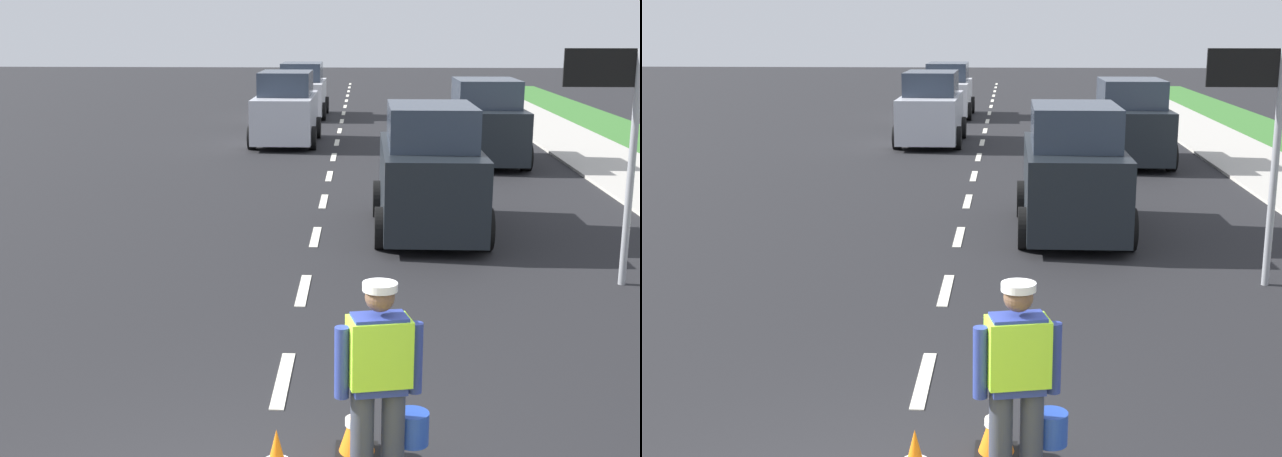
{
  "view_description": "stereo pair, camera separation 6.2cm",
  "coord_description": "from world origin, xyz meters",
  "views": [
    {
      "loc": [
        0.77,
        -5.3,
        3.49
      ],
      "look_at": [
        0.27,
        4.71,
        1.1
      ],
      "focal_mm": 47.95,
      "sensor_mm": 36.0,
      "label": 1
    },
    {
      "loc": [
        0.83,
        -5.3,
        3.49
      ],
      "look_at": [
        0.27,
        4.71,
        1.1
      ],
      "focal_mm": 47.95,
      "sensor_mm": 36.0,
      "label": 2
    }
  ],
  "objects": [
    {
      "name": "car_parked_far",
      "position": [
        3.92,
        16.94,
        1.01
      ],
      "size": [
        2.02,
        3.92,
        2.17
      ],
      "color": "black",
      "rests_on": "ground"
    },
    {
      "name": "car_oncoming_third",
      "position": [
        -1.6,
        28.36,
        0.97
      ],
      "size": [
        1.99,
        4.31,
        2.08
      ],
      "color": "silver",
      "rests_on": "ground"
    },
    {
      "name": "car_oncoming_second",
      "position": [
        -1.53,
        20.46,
        1.0
      ],
      "size": [
        1.97,
        4.19,
        2.15
      ],
      "color": "silver",
      "rests_on": "ground"
    },
    {
      "name": "lane_center_line",
      "position": [
        0.0,
        25.2,
        0.0
      ],
      "size": [
        0.14,
        46.4,
        0.01
      ],
      "color": "silver",
      "rests_on": "ground"
    },
    {
      "name": "lane_direction_sign",
      "position": [
        4.14,
        6.22,
        2.41
      ],
      "size": [
        1.16,
        0.11,
        3.2
      ],
      "color": "gray",
      "rests_on": "ground"
    },
    {
      "name": "ground_plane",
      "position": [
        0.0,
        21.0,
        0.0
      ],
      "size": [
        96.0,
        96.0,
        0.0
      ],
      "primitive_type": "plane",
      "color": "black"
    },
    {
      "name": "traffic_cone_near",
      "position": [
        0.76,
        1.21,
        0.25
      ],
      "size": [
        0.36,
        0.36,
        0.51
      ],
      "color": "black",
      "rests_on": "ground"
    },
    {
      "name": "car_outgoing_ahead",
      "position": [
        1.92,
        9.16,
        1.02
      ],
      "size": [
        1.87,
        3.82,
        2.21
      ],
      "color": "black",
      "rests_on": "ground"
    },
    {
      "name": "road_worker",
      "position": [
        0.93,
        0.66,
        0.93
      ],
      "size": [
        0.73,
        0.48,
        1.67
      ],
      "color": "#383D4C",
      "rests_on": "ground"
    }
  ]
}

